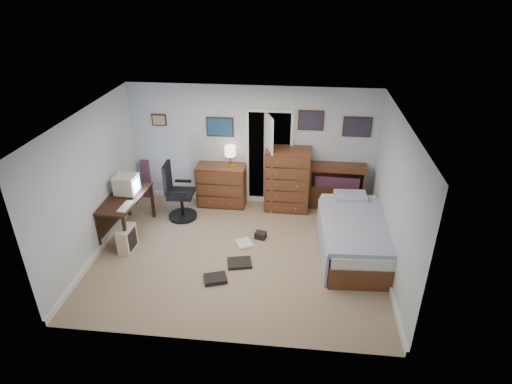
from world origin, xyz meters
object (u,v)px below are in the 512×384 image
Objects in this scene: office_chair at (178,197)px; tall_dresser at (287,179)px; computer_desk at (120,205)px; low_dresser at (222,185)px; bed at (354,235)px.

office_chair is 0.89× the size of tall_dresser.
low_dresser is at bearing 41.00° from computer_desk.
tall_dresser is (1.37, -0.02, 0.22)m from low_dresser.
computer_desk is 1.12m from office_chair.
office_chair reaches higher than computer_desk.
office_chair is at bearing -161.62° from tall_dresser.
tall_dresser is (2.13, 0.62, 0.21)m from office_chair.
tall_dresser reaches higher than computer_desk.
bed is at bearing -27.65° from low_dresser.
bed is at bearing 1.19° from computer_desk.
tall_dresser reaches higher than office_chair.
computer_desk is 2.11m from low_dresser.
tall_dresser is at bearing 0.35° from low_dresser.
office_chair reaches higher than low_dresser.
tall_dresser is at bearing 128.23° from bed.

